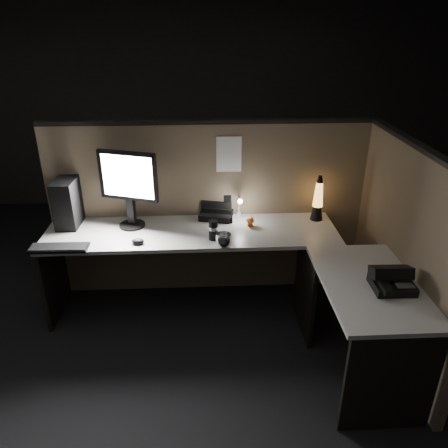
{
  "coord_description": "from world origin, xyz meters",
  "views": [
    {
      "loc": [
        -0.05,
        -2.49,
        2.26
      ],
      "look_at": [
        0.09,
        0.35,
        0.9
      ],
      "focal_mm": 35.0,
      "sensor_mm": 36.0,
      "label": 1
    }
  ],
  "objects_px": {
    "pc_tower": "(69,201)",
    "monitor": "(128,182)",
    "lava_lamp": "(318,202)",
    "desk_phone": "(391,280)",
    "keyboard": "(59,248)"
  },
  "relations": [
    {
      "from": "monitor",
      "to": "keyboard",
      "type": "relative_size",
      "value": 1.46
    },
    {
      "from": "pc_tower",
      "to": "desk_phone",
      "type": "xyz_separation_m",
      "value": [
        2.23,
        -1.07,
        -0.14
      ]
    },
    {
      "from": "keyboard",
      "to": "desk_phone",
      "type": "height_order",
      "value": "desk_phone"
    },
    {
      "from": "pc_tower",
      "to": "lava_lamp",
      "type": "height_order",
      "value": "pc_tower"
    },
    {
      "from": "lava_lamp",
      "to": "desk_phone",
      "type": "relative_size",
      "value": 1.44
    },
    {
      "from": "monitor",
      "to": "keyboard",
      "type": "bearing_deg",
      "value": -122.54
    },
    {
      "from": "desk_phone",
      "to": "pc_tower",
      "type": "bearing_deg",
      "value": 155.92
    },
    {
      "from": "pc_tower",
      "to": "keyboard",
      "type": "xyz_separation_m",
      "value": [
        0.02,
        -0.46,
        -0.18
      ]
    },
    {
      "from": "desk_phone",
      "to": "monitor",
      "type": "bearing_deg",
      "value": 151.77
    },
    {
      "from": "pc_tower",
      "to": "desk_phone",
      "type": "height_order",
      "value": "pc_tower"
    },
    {
      "from": "desk_phone",
      "to": "keyboard",
      "type": "bearing_deg",
      "value": 166.05
    },
    {
      "from": "monitor",
      "to": "lava_lamp",
      "type": "relative_size",
      "value": 1.62
    },
    {
      "from": "pc_tower",
      "to": "monitor",
      "type": "height_order",
      "value": "monitor"
    },
    {
      "from": "lava_lamp",
      "to": "pc_tower",
      "type": "bearing_deg",
      "value": 178.8
    },
    {
      "from": "pc_tower",
      "to": "monitor",
      "type": "xyz_separation_m",
      "value": [
        0.5,
        -0.08,
        0.18
      ]
    }
  ]
}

